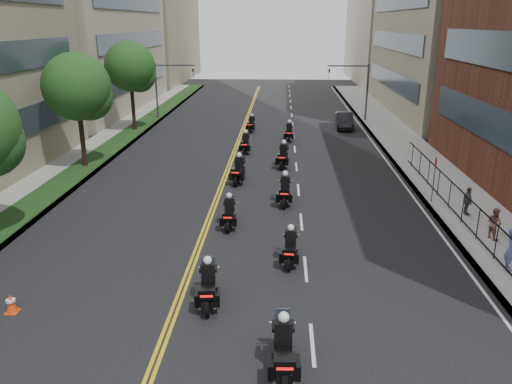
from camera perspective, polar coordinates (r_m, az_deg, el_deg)
sidewalk_right at (r=35.82m, az=18.86°, el=2.67°), size 4.00×90.00×0.15m
sidewalk_left at (r=37.22m, az=-19.49°, el=3.18°), size 4.00×90.00×0.15m
grass_strip at (r=36.90m, az=-18.36°, el=3.33°), size 2.00×90.00×0.04m
iron_fence at (r=23.60m, az=24.86°, el=-4.21°), size 0.05×28.00×1.50m
street_trees at (r=30.12m, az=-23.33°, el=9.11°), size 4.40×38.40×7.98m
traffic_signal_right at (r=51.00m, az=11.55°, el=12.03°), size 4.09×0.20×5.60m
traffic_signal_left at (r=51.79m, az=-10.31°, el=12.20°), size 4.09×0.20×5.60m
motorcycle_1 at (r=14.66m, az=3.14°, el=-17.61°), size 0.59×2.54×1.87m
motorcycle_2 at (r=17.79m, az=-5.49°, el=-10.67°), size 0.66×2.43×1.79m
motorcycle_3 at (r=20.62m, az=3.93°, el=-6.44°), size 0.59×2.24×1.65m
motorcycle_4 at (r=24.12m, az=-3.09°, el=-2.50°), size 0.54×2.30×1.70m
motorcycle_5 at (r=27.16m, az=3.33°, el=0.10°), size 0.60×2.49×1.83m
motorcycle_6 at (r=30.77m, az=-1.97°, el=2.42°), size 0.75×2.55×1.89m
motorcycle_7 at (r=34.17m, az=3.14°, el=4.07°), size 0.75×2.53×1.87m
motorcycle_8 at (r=37.87m, az=-1.20°, el=5.50°), size 0.56×2.40×1.77m
motorcycle_9 at (r=41.92m, az=3.80°, el=6.77°), size 0.59×2.38×1.76m
motorcycle_10 at (r=45.45m, az=-0.52°, el=7.69°), size 0.65×2.19×1.62m
parked_sedan at (r=47.74m, az=10.07°, el=8.04°), size 1.77×4.44×1.44m
pedestrian_a at (r=22.05m, az=27.12°, el=-5.78°), size 0.57×0.73×1.77m
pedestrian_b at (r=24.88m, az=25.59°, el=-3.23°), size 0.79×0.87×1.45m
pedestrian_c at (r=27.34m, az=23.04°, el=-0.96°), size 0.41×0.88×1.46m
traffic_cone at (r=19.35m, az=-26.20°, el=-11.35°), size 0.42×0.42×0.71m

